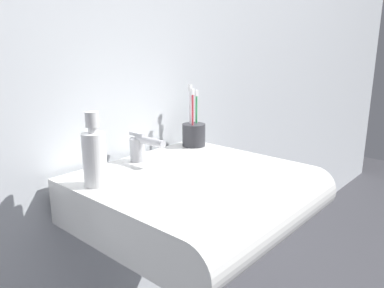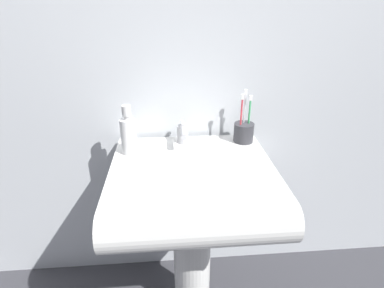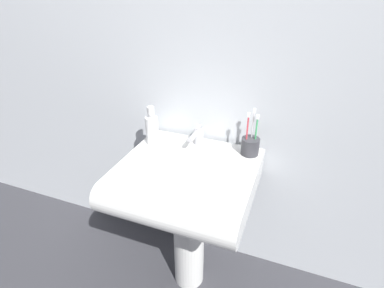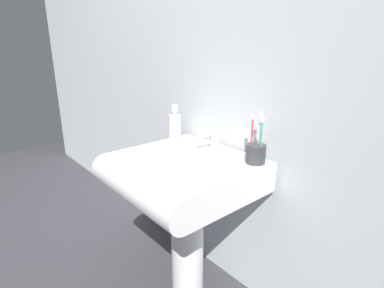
{
  "view_description": "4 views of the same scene",
  "coord_description": "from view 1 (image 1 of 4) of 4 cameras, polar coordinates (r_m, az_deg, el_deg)",
  "views": [
    {
      "loc": [
        -0.72,
        -0.64,
        1.05
      ],
      "look_at": [
        0.04,
        0.02,
        0.79
      ],
      "focal_mm": 35.0,
      "sensor_mm": 36.0,
      "label": 1
    },
    {
      "loc": [
        -0.08,
        -0.9,
        1.23
      ],
      "look_at": [
        -0.0,
        0.0,
        0.8
      ],
      "focal_mm": 28.0,
      "sensor_mm": 36.0,
      "label": 2
    },
    {
      "loc": [
        0.39,
        -0.97,
        1.4
      ],
      "look_at": [
        0.02,
        -0.01,
        0.82
      ],
      "focal_mm": 28.0,
      "sensor_mm": 36.0,
      "label": 3
    },
    {
      "loc": [
        0.91,
        -0.75,
        1.16
      ],
      "look_at": [
        0.03,
        0.0,
        0.79
      ],
      "focal_mm": 28.0,
      "sensor_mm": 36.0,
      "label": 4
    }
  ],
  "objects": [
    {
      "name": "sink_basin",
      "position": [
        1.01,
        1.65,
        -8.31
      ],
      "size": [
        0.56,
        0.54,
        0.13
      ],
      "color": "white",
      "rests_on": "sink_pedestal"
    },
    {
      "name": "soap_bottle",
      "position": [
        0.94,
        -14.64,
        -1.8
      ],
      "size": [
        0.06,
        0.06,
        0.18
      ],
      "color": "white",
      "rests_on": "sink_basin"
    },
    {
      "name": "faucet",
      "position": [
        1.11,
        -7.84,
        -0.45
      ],
      "size": [
        0.04,
        0.14,
        0.09
      ],
      "color": "#B7B7BC",
      "rests_on": "sink_basin"
    },
    {
      "name": "toothbrush_cup",
      "position": [
        1.28,
        0.27,
        1.61
      ],
      "size": [
        0.08,
        0.08,
        0.21
      ],
      "color": "#38383D",
      "rests_on": "sink_basin"
    }
  ]
}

